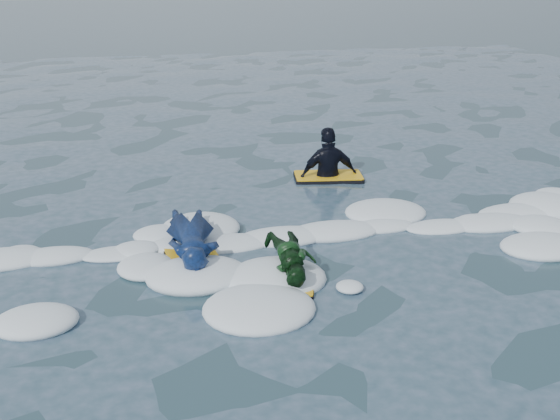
{
  "coord_description": "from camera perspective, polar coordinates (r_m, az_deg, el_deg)",
  "views": [
    {
      "loc": [
        -1.34,
        -7.22,
        3.72
      ],
      "look_at": [
        0.63,
        1.6,
        0.42
      ],
      "focal_mm": 45.0,
      "sensor_mm": 36.0,
      "label": 1
    }
  ],
  "objects": [
    {
      "name": "waiting_rider_unit",
      "position": [
        12.35,
        3.95,
        2.68
      ],
      "size": [
        1.27,
        0.82,
        1.78
      ],
      "rotation": [
        0.0,
        0.0,
        -0.15
      ],
      "color": "black",
      "rests_on": "ground"
    },
    {
      "name": "ground",
      "position": [
        8.23,
        -1.88,
        -6.83
      ],
      "size": [
        120.0,
        120.0,
        0.0
      ],
      "primitive_type": "plane",
      "color": "#172B38",
      "rests_on": "ground"
    },
    {
      "name": "prone_woman_unit",
      "position": [
        9.12,
        -7.13,
        -2.53
      ],
      "size": [
        0.78,
        1.82,
        0.47
      ],
      "rotation": [
        0.0,
        0.0,
        1.68
      ],
      "color": "black",
      "rests_on": "ground"
    },
    {
      "name": "prone_child_unit",
      "position": [
        8.49,
        1.03,
        -4.16
      ],
      "size": [
        0.69,
        1.26,
        0.46
      ],
      "rotation": [
        0.0,
        0.0,
        1.29
      ],
      "color": "black",
      "rests_on": "ground"
    },
    {
      "name": "foam_band",
      "position": [
        9.15,
        -3.1,
        -3.97
      ],
      "size": [
        12.0,
        3.1,
        0.3
      ],
      "primitive_type": null,
      "color": "white",
      "rests_on": "ground"
    }
  ]
}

